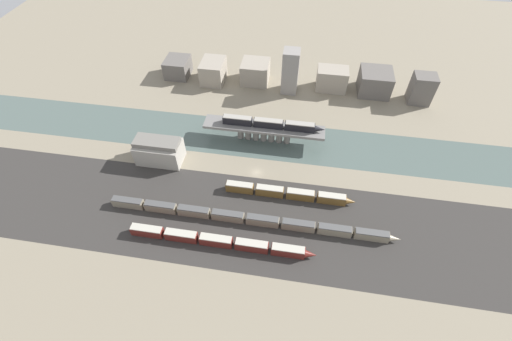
# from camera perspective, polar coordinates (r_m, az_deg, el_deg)

# --- Properties ---
(ground_plane) EXTENTS (400.00, 400.00, 0.00)m
(ground_plane) POSITION_cam_1_polar(r_m,az_deg,el_deg) (142.91, 0.11, -0.32)
(ground_plane) COLOR gray
(railbed_yard) EXTENTS (280.00, 42.00, 0.01)m
(railbed_yard) POSITION_cam_1_polar(r_m,az_deg,el_deg) (128.46, -1.57, -8.26)
(railbed_yard) COLOR #33302D
(railbed_yard) RESTS_ON ground
(river_water) EXTENTS (320.00, 24.79, 0.01)m
(river_water) POSITION_cam_1_polar(r_m,az_deg,el_deg) (157.00, 1.27, 5.18)
(river_water) COLOR #4C5B56
(river_water) RESTS_ON ground
(bridge) EXTENTS (53.49, 8.52, 8.05)m
(bridge) POSITION_cam_1_polar(r_m,az_deg,el_deg) (153.06, 1.31, 6.79)
(bridge) COLOR slate
(bridge) RESTS_ON ground
(train_on_bridge) EXTENTS (44.77, 3.06, 3.73)m
(train_on_bridge) POSITION_cam_1_polar(r_m,az_deg,el_deg) (150.15, 2.69, 7.78)
(train_on_bridge) COLOR black
(train_on_bridge) RESTS_ON bridge
(train_yard_near) EXTENTS (65.98, 3.05, 3.96)m
(train_yard_near) POSITION_cam_1_polar(r_m,az_deg,el_deg) (122.10, -6.03, -11.64)
(train_yard_near) COLOR #5B1E19
(train_yard_near) RESTS_ON ground
(train_yard_mid) EXTENTS (106.94, 2.86, 3.86)m
(train_yard_mid) POSITION_cam_1_polar(r_m,az_deg,el_deg) (126.48, -1.20, -8.05)
(train_yard_mid) COLOR gray
(train_yard_mid) RESTS_ON ground
(train_yard_far) EXTENTS (50.57, 2.98, 4.08)m
(train_yard_far) POSITION_cam_1_polar(r_m,az_deg,el_deg) (133.88, 5.39, -3.80)
(train_yard_far) COLOR brown
(train_yard_far) RESTS_ON ground
(warehouse_building) EXTENTS (19.03, 10.81, 11.29)m
(warehouse_building) POSITION_cam_1_polar(r_m,az_deg,el_deg) (149.87, -15.85, 3.21)
(warehouse_building) COLOR #9E998E
(warehouse_building) RESTS_ON ground
(city_block_far_left) EXTENTS (12.54, 13.97, 9.65)m
(city_block_far_left) POSITION_cam_1_polar(r_m,az_deg,el_deg) (201.27, -12.91, 16.43)
(city_block_far_left) COLOR #605B56
(city_block_far_left) RESTS_ON ground
(city_block_left) EXTENTS (11.93, 15.61, 11.42)m
(city_block_left) POSITION_cam_1_polar(r_m,az_deg,el_deg) (192.96, -7.15, 16.11)
(city_block_left) COLOR gray
(city_block_left) RESTS_ON ground
(city_block_center) EXTENTS (14.41, 14.24, 11.16)m
(city_block_center) POSITION_cam_1_polar(r_m,az_deg,el_deg) (191.19, -0.12, 16.11)
(city_block_center) COLOR gray
(city_block_center) RESTS_ON ground
(city_block_right) EXTENTS (8.15, 8.58, 22.92)m
(city_block_right) POSITION_cam_1_polar(r_m,az_deg,el_deg) (181.24, 5.73, 16.09)
(city_block_right) COLOR gray
(city_block_right) RESTS_ON ground
(city_block_far_right) EXTENTS (15.79, 10.58, 11.62)m
(city_block_far_right) POSITION_cam_1_polar(r_m,az_deg,el_deg) (189.21, 12.52, 14.65)
(city_block_far_right) COLOR gray
(city_block_far_right) RESTS_ON ground
(city_block_tall) EXTENTS (15.99, 15.81, 11.84)m
(city_block_tall) POSITION_cam_1_polar(r_m,az_deg,el_deg) (192.76, 19.18, 13.78)
(city_block_tall) COLOR #605B56
(city_block_tall) RESTS_ON ground
(city_block_low) EXTENTS (10.75, 9.15, 14.96)m
(city_block_low) POSITION_cam_1_polar(r_m,az_deg,el_deg) (193.33, 25.87, 12.15)
(city_block_low) COLOR #605B56
(city_block_low) RESTS_ON ground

